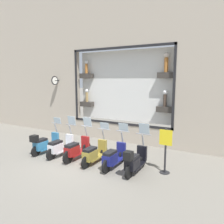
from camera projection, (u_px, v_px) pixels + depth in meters
ground_plane at (81, 162)px, 8.83m from camera, size 120.00×120.00×0.00m
building_facade at (121, 43)px, 11.17m from camera, size 1.19×36.00×10.07m
scooter_black_0 at (135, 161)px, 7.75m from camera, size 1.80×0.61×1.66m
scooter_navy_1 at (114, 157)px, 8.23m from camera, size 1.80×0.60×1.58m
scooter_olive_2 at (94, 153)px, 8.66m from camera, size 1.79×0.60×1.52m
scooter_red_3 at (76, 149)px, 9.09m from camera, size 1.81×0.60×1.68m
scooter_white_4 at (60, 146)px, 9.51m from camera, size 1.80×0.60×1.65m
scooter_teal_5 at (44, 143)px, 9.87m from camera, size 1.79×0.61×1.51m
shop_sign_post at (165, 149)px, 7.70m from camera, size 0.36×0.45×1.63m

